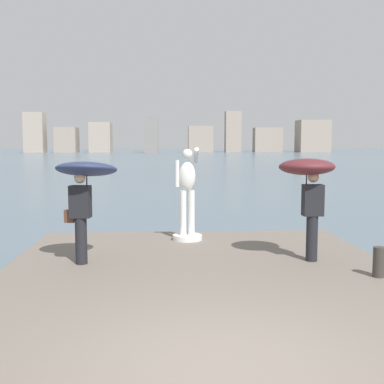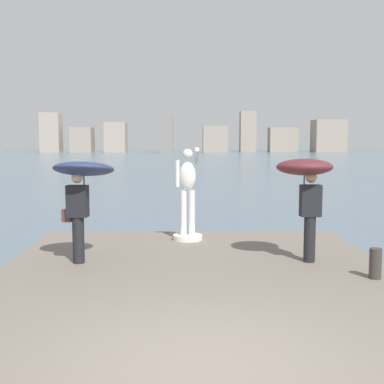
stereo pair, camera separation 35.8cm
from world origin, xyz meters
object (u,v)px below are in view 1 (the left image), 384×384
at_px(statue_white_figure, 187,200).
at_px(mooring_bollard, 379,262).
at_px(onlooker_left, 85,181).
at_px(onlooker_right, 308,178).

bearing_deg(statue_white_figure, mooring_bollard, -47.55).
distance_m(onlooker_left, mooring_bollard, 5.40).
xyz_separation_m(onlooker_left, onlooker_right, (4.21, -0.01, 0.04)).
xyz_separation_m(onlooker_left, mooring_bollard, (5.10, -1.22, -1.31)).
xyz_separation_m(statue_white_figure, mooring_bollard, (3.09, -3.38, -0.68)).
xyz_separation_m(statue_white_figure, onlooker_left, (-2.01, -2.16, 0.63)).
bearing_deg(onlooker_right, mooring_bollard, -53.72).
relative_size(statue_white_figure, onlooker_right, 1.09).
height_order(statue_white_figure, onlooker_left, statue_white_figure).
relative_size(onlooker_left, onlooker_right, 1.00).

